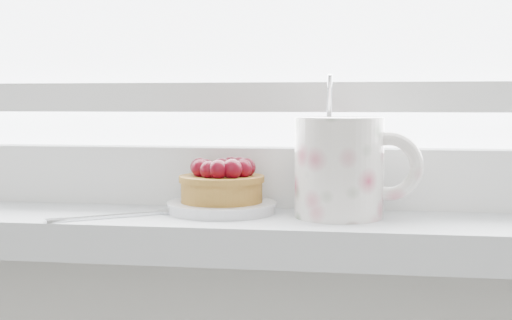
% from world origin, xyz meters
% --- Properties ---
extents(saucer, '(0.12, 0.12, 0.01)m').
position_xyz_m(saucer, '(-0.05, 1.90, 0.95)').
color(saucer, silver).
rests_on(saucer, windowsill).
extents(raspberry_tart, '(0.10, 0.10, 0.05)m').
position_xyz_m(raspberry_tart, '(-0.05, 1.90, 0.97)').
color(raspberry_tart, brown).
rests_on(raspberry_tart, saucer).
extents(floral_mug, '(0.14, 0.10, 0.16)m').
position_xyz_m(floral_mug, '(0.08, 1.89, 1.00)').
color(floral_mug, silver).
rests_on(floral_mug, windowsill).
extents(fork, '(0.16, 0.12, 0.00)m').
position_xyz_m(fork, '(-0.15, 1.86, 0.94)').
color(fork, silver).
rests_on(fork, windowsill).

